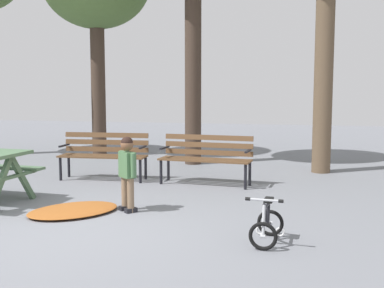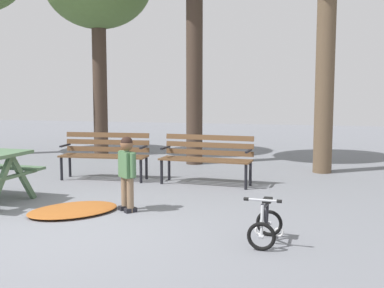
{
  "view_description": "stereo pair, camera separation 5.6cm",
  "coord_description": "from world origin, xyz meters",
  "px_view_note": "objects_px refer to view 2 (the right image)",
  "views": [
    {
      "loc": [
        2.77,
        -4.99,
        1.64
      ],
      "look_at": [
        1.1,
        1.81,
        0.85
      ],
      "focal_mm": 44.95,
      "sensor_mm": 36.0,
      "label": 1
    },
    {
      "loc": [
        2.82,
        -4.97,
        1.64
      ],
      "look_at": [
        1.1,
        1.81,
        0.85
      ],
      "focal_mm": 44.95,
      "sensor_mm": 36.0,
      "label": 2
    }
  ],
  "objects_px": {
    "park_bench_left": "(207,155)",
    "park_bench_far_left": "(105,152)",
    "child_standing": "(127,168)",
    "kids_bicycle": "(266,225)"
  },
  "relations": [
    {
      "from": "park_bench_far_left",
      "to": "child_standing",
      "type": "height_order",
      "value": "child_standing"
    },
    {
      "from": "child_standing",
      "to": "kids_bicycle",
      "type": "distance_m",
      "value": 2.19
    },
    {
      "from": "park_bench_far_left",
      "to": "kids_bicycle",
      "type": "bearing_deg",
      "value": -43.17
    },
    {
      "from": "park_bench_left",
      "to": "kids_bicycle",
      "type": "xyz_separation_m",
      "value": [
        1.31,
        -3.03,
        -0.31
      ]
    },
    {
      "from": "park_bench_left",
      "to": "park_bench_far_left",
      "type": "bearing_deg",
      "value": -179.93
    },
    {
      "from": "park_bench_far_left",
      "to": "park_bench_left",
      "type": "distance_m",
      "value": 1.91
    },
    {
      "from": "park_bench_left",
      "to": "child_standing",
      "type": "distance_m",
      "value": 2.21
    },
    {
      "from": "kids_bicycle",
      "to": "child_standing",
      "type": "bearing_deg",
      "value": 154.87
    },
    {
      "from": "park_bench_far_left",
      "to": "child_standing",
      "type": "relative_size",
      "value": 1.6
    },
    {
      "from": "park_bench_left",
      "to": "child_standing",
      "type": "bearing_deg",
      "value": -106.76
    }
  ]
}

